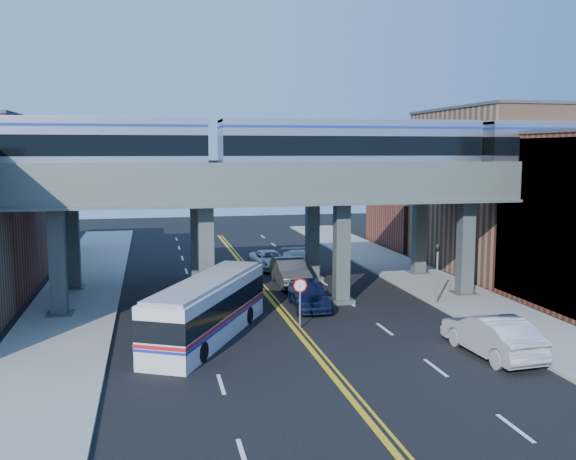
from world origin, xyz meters
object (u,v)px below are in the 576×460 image
(stop_sign, at_px, (300,295))
(car_lane_a, at_px, (309,294))
(transit_bus, at_px, (208,309))
(car_lane_c, at_px, (269,260))
(car_lane_b, at_px, (290,272))
(car_parked_curb, at_px, (492,335))
(transit_train, at_px, (351,147))
(car_lane_d, at_px, (300,263))
(traffic_signal, at_px, (437,267))

(stop_sign, distance_m, car_lane_a, 4.45)
(transit_bus, distance_m, car_lane_c, 18.45)
(car_lane_b, bearing_deg, car_lane_a, -91.57)
(car_lane_b, xyz_separation_m, car_parked_curb, (5.57, -16.34, 0.01))
(transit_train, xyz_separation_m, car_lane_d, (-0.77, 9.48, -8.46))
(car_lane_d, bearing_deg, car_lane_b, -110.40)
(stop_sign, relative_size, traffic_signal, 0.64)
(transit_bus, bearing_deg, stop_sign, -55.49)
(car_lane_b, bearing_deg, transit_bus, -119.70)
(stop_sign, distance_m, car_lane_c, 16.81)
(stop_sign, relative_size, car_lane_b, 0.47)
(car_parked_curb, bearing_deg, car_lane_b, -75.20)
(traffic_signal, relative_size, car_lane_c, 0.82)
(car_lane_a, bearing_deg, traffic_signal, -5.13)
(stop_sign, bearing_deg, car_lane_c, 84.87)
(car_parked_curb, bearing_deg, car_lane_a, -63.91)
(stop_sign, distance_m, car_parked_curb, 9.49)
(traffic_signal, height_order, car_parked_curb, traffic_signal)
(car_parked_curb, bearing_deg, transit_bus, -27.84)
(transit_train, height_order, stop_sign, transit_train)
(transit_bus, height_order, car_parked_curb, transit_bus)
(stop_sign, bearing_deg, car_lane_a, 69.85)
(transit_train, bearing_deg, stop_sign, -129.92)
(transit_bus, bearing_deg, car_lane_d, -1.53)
(transit_train, bearing_deg, car_lane_d, 94.63)
(traffic_signal, xyz_separation_m, car_lane_b, (-7.14, 7.38, -1.38))
(traffic_signal, bearing_deg, transit_bus, -165.04)
(transit_train, xyz_separation_m, car_lane_a, (-2.68, -0.91, -8.42))
(car_lane_d, relative_size, car_parked_curb, 0.98)
(transit_train, relative_size, car_lane_d, 8.53)
(car_lane_c, distance_m, car_parked_curb, 23.41)
(car_lane_a, bearing_deg, car_lane_b, 90.88)
(car_lane_b, relative_size, car_parked_curb, 0.99)
(transit_bus, height_order, car_lane_a, transit_bus)
(transit_bus, xyz_separation_m, car_lane_c, (6.23, 17.35, -0.72))
(transit_train, relative_size, car_lane_c, 9.49)
(car_lane_d, bearing_deg, car_parked_curb, -77.55)
(transit_bus, relative_size, car_lane_c, 2.13)
(car_lane_a, height_order, car_lane_c, car_lane_a)
(car_lane_a, bearing_deg, transit_train, 21.99)
(transit_train, distance_m, car_parked_curb, 14.13)
(car_lane_d, bearing_deg, car_lane_a, -98.85)
(traffic_signal, distance_m, car_lane_d, 12.81)
(car_lane_d, height_order, car_parked_curb, car_parked_curb)
(transit_train, relative_size, traffic_signal, 11.51)
(traffic_signal, distance_m, transit_bus, 14.14)
(transit_train, xyz_separation_m, stop_sign, (-4.18, -5.00, -7.51))
(traffic_signal, distance_m, car_parked_curb, 9.20)
(car_lane_b, xyz_separation_m, car_lane_c, (-0.26, 6.33, -0.23))
(traffic_signal, bearing_deg, car_lane_a, 171.63)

